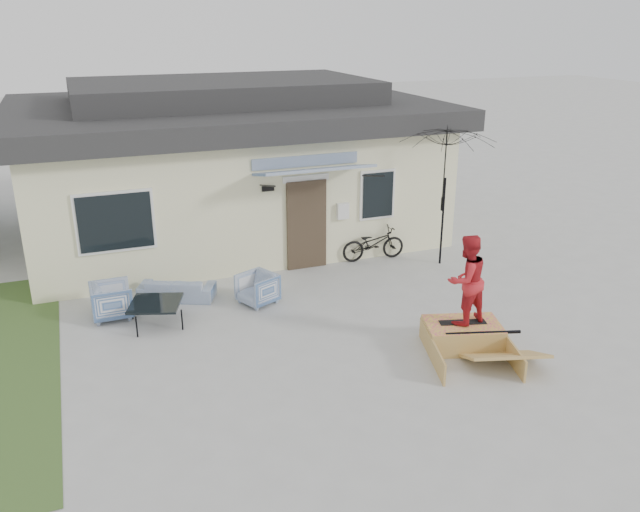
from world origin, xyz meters
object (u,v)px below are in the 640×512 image
object	(u,v)px
coffee_table	(156,313)
patio_umbrella	(444,193)
armchair_left	(112,299)
bicycle	(373,240)
loveseat	(177,285)
armchair_right	(257,287)
skateboard	(463,322)
skater	(466,278)
skate_ramp	(462,335)

from	to	relation	value
coffee_table	patio_umbrella	world-z (taller)	patio_umbrella
armchair_left	bicycle	xyz separation A→B (m)	(6.18, 1.05, 0.12)
loveseat	armchair_right	world-z (taller)	armchair_right
armchair_right	coffee_table	distance (m)	2.10
armchair_right	bicycle	distance (m)	3.64
skateboard	skater	distance (m)	0.84
loveseat	coffee_table	world-z (taller)	loveseat
loveseat	armchair_left	world-z (taller)	armchair_left
skate_ramp	skateboard	world-z (taller)	skateboard
armchair_right	skate_ramp	xyz separation A→B (m)	(2.90, -3.14, -0.13)
coffee_table	skateboard	size ratio (longest dim) A/B	1.12
bicycle	skateboard	bearing A→B (deg)	178.22
armchair_left	coffee_table	world-z (taller)	armchair_left
bicycle	patio_umbrella	xyz separation A→B (m)	(1.39, -0.82, 1.24)
armchair_right	skater	world-z (taller)	skater
armchair_left	patio_umbrella	distance (m)	7.69
loveseat	skater	distance (m)	6.00
bicycle	skater	distance (m)	4.63
armchair_left	patio_umbrella	bearing A→B (deg)	-89.01
loveseat	bicycle	xyz separation A→B (m)	(4.85, 0.62, 0.20)
skate_ramp	patio_umbrella	bearing A→B (deg)	81.06
skater	coffee_table	bearing A→B (deg)	-40.22
patio_umbrella	skate_ramp	bearing A→B (deg)	-115.76
armchair_left	skater	bearing A→B (deg)	-122.03
skater	armchair_left	bearing A→B (deg)	-41.78
armchair_right	armchair_left	bearing A→B (deg)	-122.36
bicycle	skater	bearing A→B (deg)	178.22
patio_umbrella	skateboard	bearing A→B (deg)	-115.86
armchair_right	bicycle	size ratio (longest dim) A/B	0.45
coffee_table	loveseat	bearing A→B (deg)	61.98
patio_umbrella	skater	bearing A→B (deg)	-115.86
bicycle	skate_ramp	xyz separation A→B (m)	(-0.43, -4.59, -0.29)
loveseat	armchair_right	xyz separation A→B (m)	(1.51, -0.83, 0.05)
patio_umbrella	skater	distance (m)	4.17
loveseat	armchair_right	distance (m)	1.73
patio_umbrella	loveseat	bearing A→B (deg)	178.21
armchair_right	skate_ramp	distance (m)	4.28
patio_umbrella	skateboard	world-z (taller)	patio_umbrella
coffee_table	patio_umbrella	size ratio (longest dim) A/B	0.41
armchair_right	skateboard	world-z (taller)	armchair_right
coffee_table	skate_ramp	world-z (taller)	coffee_table
armchair_right	skateboard	xyz separation A→B (m)	(2.92, -3.09, 0.11)
skater	armchair_right	bearing A→B (deg)	-57.24
coffee_table	bicycle	size ratio (longest dim) A/B	0.59
coffee_table	bicycle	bearing A→B (deg)	17.39
coffee_table	bicycle	distance (m)	5.68
skateboard	skater	size ratio (longest dim) A/B	0.51
armchair_left	skater	distance (m)	6.80
skate_ramp	armchair_right	bearing A→B (deg)	149.62
loveseat	skate_ramp	xyz separation A→B (m)	(4.42, -3.97, -0.08)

